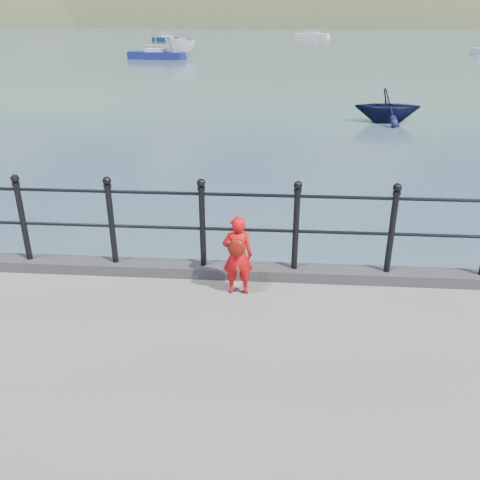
# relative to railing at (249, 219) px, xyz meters

# --- Properties ---
(ground) EXTENTS (600.00, 600.00, 0.00)m
(ground) POSITION_rel_railing_xyz_m (-0.00, 0.15, -1.82)
(ground) COLOR #2D4251
(ground) RESTS_ON ground
(kerb) EXTENTS (60.00, 0.30, 0.15)m
(kerb) POSITION_rel_railing_xyz_m (-0.00, -0.00, -0.75)
(kerb) COLOR #28282B
(kerb) RESTS_ON quay
(railing) EXTENTS (18.11, 0.11, 1.20)m
(railing) POSITION_rel_railing_xyz_m (0.00, 0.00, 0.00)
(railing) COLOR black
(railing) RESTS_ON kerb
(far_shore) EXTENTS (830.00, 200.00, 156.00)m
(far_shore) POSITION_rel_railing_xyz_m (38.34, 239.56, -24.39)
(far_shore) COLOR #333A21
(far_shore) RESTS_ON ground
(child) EXTENTS (0.39, 0.32, 1.03)m
(child) POSITION_rel_railing_xyz_m (-0.11, -0.44, -0.30)
(child) COLOR red
(child) RESTS_ON quay
(launch_white) EXTENTS (3.10, 5.80, 2.12)m
(launch_white) POSITION_rel_railing_xyz_m (-9.64, 47.54, -0.76)
(launch_white) COLOR silver
(launch_white) RESTS_ON ground
(launch_navy) EXTENTS (2.67, 2.31, 1.40)m
(launch_navy) POSITION_rel_railing_xyz_m (4.83, 15.89, -1.12)
(launch_navy) COLOR black
(launch_navy) RESTS_ON ground
(sailboat_port) EXTENTS (5.70, 2.62, 8.04)m
(sailboat_port) POSITION_rel_railing_xyz_m (-11.95, 46.44, -1.48)
(sailboat_port) COLOR navy
(sailboat_port) RESTS_ON ground
(sailboat_deep) EXTENTS (6.59, 4.41, 9.40)m
(sailboat_deep) POSITION_rel_railing_xyz_m (5.93, 95.65, -1.48)
(sailboat_deep) COLOR silver
(sailboat_deep) RESTS_ON ground
(sailboat_left) EXTENTS (4.84, 2.13, 6.85)m
(sailboat_left) POSITION_rel_railing_xyz_m (-17.62, 78.64, -1.48)
(sailboat_left) COLOR black
(sailboat_left) RESTS_ON ground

